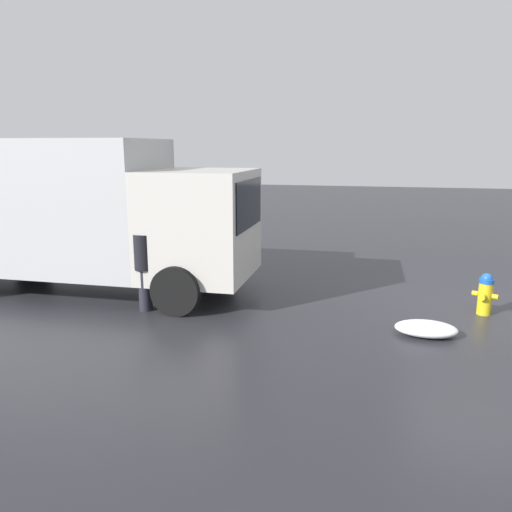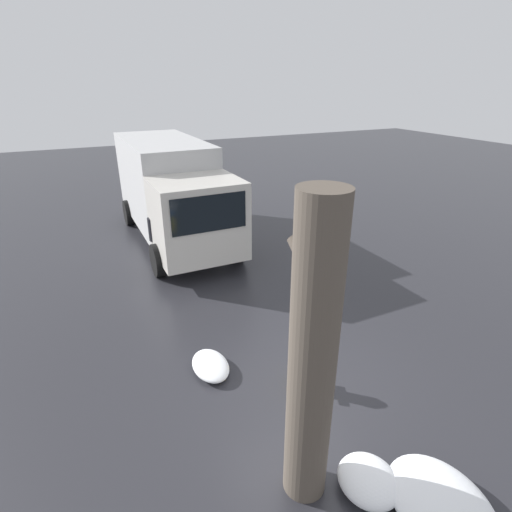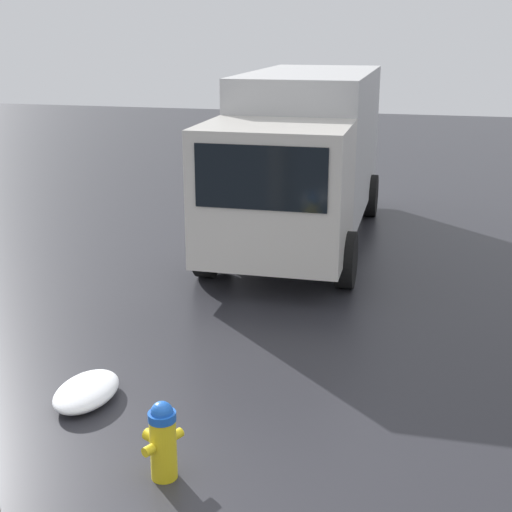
{
  "view_description": "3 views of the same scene",
  "coord_description": "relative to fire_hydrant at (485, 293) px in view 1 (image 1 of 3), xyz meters",
  "views": [
    {
      "loc": [
        2.03,
        9.29,
        2.96
      ],
      "look_at": [
        4.32,
        -0.41,
        0.77
      ],
      "focal_mm": 35.0,
      "sensor_mm": 36.0,
      "label": 1
    },
    {
      "loc": [
        -4.51,
        3.05,
        4.88
      ],
      "look_at": [
        3.25,
        -0.59,
        1.07
      ],
      "focal_mm": 28.0,
      "sensor_mm": 36.0,
      "label": 2
    },
    {
      "loc": [
        -5.2,
        -2.14,
        3.88
      ],
      "look_at": [
        3.55,
        0.02,
        1.01
      ],
      "focal_mm": 50.0,
      "sensor_mm": 36.0,
      "label": 3
    }
  ],
  "objects": [
    {
      "name": "ground_plane",
      "position": [
        -0.0,
        -0.0,
        -0.39
      ],
      "size": [
        60.0,
        60.0,
        0.0
      ],
      "primitive_type": "plane",
      "color": "#28282D"
    },
    {
      "name": "fire_hydrant",
      "position": [
        0.0,
        0.0,
        0.0
      ],
      "size": [
        0.44,
        0.36,
        0.76
      ],
      "rotation": [
        0.0,
        0.0,
        1.11
      ],
      "color": "yellow",
      "rests_on": "ground_plane"
    },
    {
      "name": "delivery_truck",
      "position": [
        7.96,
        0.18,
        1.29
      ],
      "size": [
        6.99,
        2.6,
        3.11
      ],
      "rotation": [
        0.0,
        0.0,
        1.58
      ],
      "color": "beige",
      "rests_on": "ground_plane"
    },
    {
      "name": "pedestrian",
      "position": [
        6.04,
        1.18,
        0.5
      ],
      "size": [
        0.36,
        0.36,
        1.64
      ],
      "rotation": [
        0.0,
        0.0,
        0.27
      ],
      "color": "#23232D",
      "rests_on": "ground_plane"
    },
    {
      "name": "snow_pile_by_hydrant",
      "position": [
        1.11,
        1.32,
        -0.28
      ],
      "size": [
        0.98,
        0.63,
        0.23
      ],
      "color": "white",
      "rests_on": "ground_plane"
    }
  ]
}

